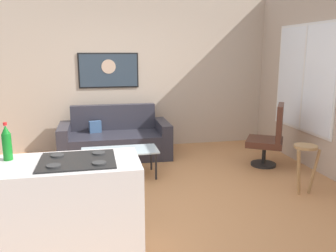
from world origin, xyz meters
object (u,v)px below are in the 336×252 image
object	(u,v)px
couch	(115,140)
bar_stool	(305,157)
armchair	(270,137)
soda_bottle_2	(7,143)
coffee_table	(120,152)
wall_painting	(109,70)

from	to	relation	value
couch	bar_stool	size ratio (longest dim) A/B	2.92
couch	bar_stool	bearing A→B (deg)	-42.90
armchair	soda_bottle_2	bearing A→B (deg)	-150.67
bar_stool	soda_bottle_2	xyz separation A→B (m)	(-3.28, -0.83, 0.58)
couch	bar_stool	xyz separation A→B (m)	(2.26, -2.10, 0.19)
couch	armchair	xyz separation A→B (m)	(2.36, -1.03, 0.19)
coffee_table	armchair	distance (m)	2.35
armchair	bar_stool	world-z (taller)	armchair
couch	soda_bottle_2	world-z (taller)	soda_bottle_2
soda_bottle_2	armchair	bearing A→B (deg)	29.33
coffee_table	bar_stool	distance (m)	2.50
coffee_table	couch	bearing A→B (deg)	90.57
bar_stool	couch	bearing A→B (deg)	137.10
soda_bottle_2	wall_painting	world-z (taller)	wall_painting
coffee_table	armchair	xyz separation A→B (m)	(2.35, -0.00, 0.11)
armchair	bar_stool	size ratio (longest dim) A/B	1.57
wall_painting	bar_stool	bearing A→B (deg)	-49.18
couch	wall_painting	world-z (taller)	wall_painting
coffee_table	soda_bottle_2	xyz separation A→B (m)	(-1.03, -1.90, 0.69)
couch	bar_stool	world-z (taller)	couch
soda_bottle_2	wall_painting	distance (m)	3.65
couch	wall_painting	bearing A→B (deg)	94.23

